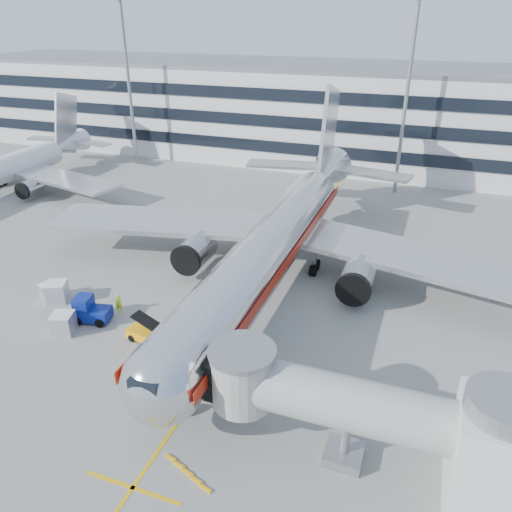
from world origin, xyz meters
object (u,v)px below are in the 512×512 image
(baggage_tug, at_px, (90,310))
(cargo_container_right, at_px, (50,291))
(ramp_worker, at_px, (119,304))
(belt_loader, at_px, (153,335))
(cargo_container_front, at_px, (63,323))
(cargo_container_left, at_px, (57,292))
(main_jet, at_px, (278,238))

(baggage_tug, xyz_separation_m, cargo_container_right, (-5.63, 1.73, -0.22))
(cargo_container_right, bearing_deg, ramp_worker, 1.96)
(belt_loader, distance_m, baggage_tug, 6.68)
(cargo_container_right, bearing_deg, cargo_container_front, -39.88)
(cargo_container_left, relative_size, cargo_container_front, 1.11)
(cargo_container_left, distance_m, cargo_container_right, 0.88)
(cargo_container_front, bearing_deg, ramp_worker, 59.89)
(ramp_worker, bearing_deg, main_jet, 22.10)
(main_jet, xyz_separation_m, cargo_container_front, (-13.35, -14.90, -3.35))
(main_jet, distance_m, belt_loader, 15.18)
(baggage_tug, height_order, ramp_worker, baggage_tug)
(ramp_worker, bearing_deg, belt_loader, -51.50)
(main_jet, height_order, belt_loader, main_jet)
(cargo_container_left, bearing_deg, belt_loader, -12.48)
(cargo_container_front, relative_size, ramp_worker, 1.21)
(main_jet, height_order, cargo_container_right, main_jet)
(main_jet, bearing_deg, belt_loader, -113.35)
(belt_loader, xyz_separation_m, cargo_container_left, (-11.38, 2.52, 0.29))
(belt_loader, height_order, cargo_container_front, belt_loader)
(baggage_tug, relative_size, cargo_container_left, 1.45)
(cargo_container_left, height_order, cargo_container_right, cargo_container_left)
(main_jet, relative_size, baggage_tug, 15.39)
(belt_loader, relative_size, cargo_container_right, 2.59)
(cargo_container_right, bearing_deg, baggage_tug, -17.07)
(main_jet, relative_size, belt_loader, 10.69)
(belt_loader, bearing_deg, cargo_container_left, 167.52)
(main_jet, bearing_deg, baggage_tug, -134.49)
(belt_loader, xyz_separation_m, cargo_container_front, (-7.51, -1.37, 0.25))
(baggage_tug, distance_m, cargo_container_front, 2.40)
(cargo_container_left, distance_m, ramp_worker, 6.31)
(main_jet, bearing_deg, cargo_container_front, -131.86)
(cargo_container_right, relative_size, ramp_worker, 1.08)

